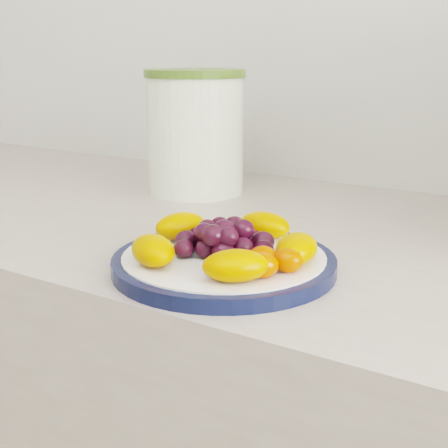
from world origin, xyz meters
The scene contains 5 objects.
plate_rim centered at (-0.12, 1.02, 0.91)m, with size 0.23×0.23×0.01m, color #0C1436.
plate_face centered at (-0.12, 1.02, 0.91)m, with size 0.21×0.21×0.02m, color white.
canister centered at (-0.35, 1.31, 0.99)m, with size 0.15×0.15×0.18m, color #517414.
canister_lid centered at (-0.35, 1.31, 1.09)m, with size 0.16×0.16×0.01m, color #4A6926.
fruit_plate centered at (-0.11, 1.02, 0.93)m, with size 0.20×0.19×0.04m.
Camera 1 is at (0.21, 0.51, 1.12)m, focal length 50.00 mm.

